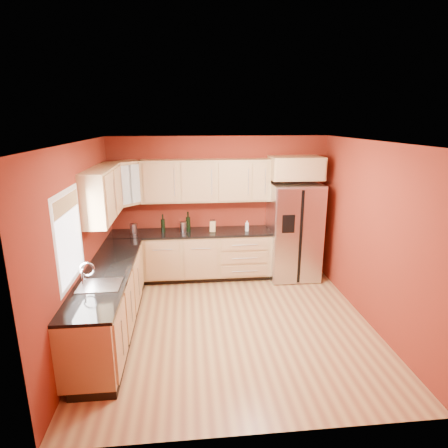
{
  "coord_description": "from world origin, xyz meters",
  "views": [
    {
      "loc": [
        -0.6,
        -4.83,
        2.87
      ],
      "look_at": [
        -0.02,
        0.9,
        1.27
      ],
      "focal_mm": 30.0,
      "sensor_mm": 36.0,
      "label": 1
    }
  ],
  "objects_px": {
    "canister_left": "(134,229)",
    "wine_bottle_a": "(163,223)",
    "knife_block": "(213,227)",
    "refrigerator": "(294,231)",
    "soap_dispenser": "(247,226)"
  },
  "relations": [
    {
      "from": "canister_left",
      "to": "wine_bottle_a",
      "type": "bearing_deg",
      "value": 5.96
    },
    {
      "from": "knife_block",
      "to": "refrigerator",
      "type": "bearing_deg",
      "value": 10.51
    },
    {
      "from": "canister_left",
      "to": "soap_dispenser",
      "type": "distance_m",
      "value": 2.03
    },
    {
      "from": "refrigerator",
      "to": "wine_bottle_a",
      "type": "distance_m",
      "value": 2.4
    },
    {
      "from": "knife_block",
      "to": "soap_dispenser",
      "type": "distance_m",
      "value": 0.62
    },
    {
      "from": "refrigerator",
      "to": "canister_left",
      "type": "xyz_separation_m",
      "value": [
        -2.9,
        0.02,
        0.12
      ]
    },
    {
      "from": "canister_left",
      "to": "wine_bottle_a",
      "type": "distance_m",
      "value": 0.52
    },
    {
      "from": "wine_bottle_a",
      "to": "knife_block",
      "type": "relative_size",
      "value": 1.68
    },
    {
      "from": "refrigerator",
      "to": "canister_left",
      "type": "relative_size",
      "value": 9.4
    },
    {
      "from": "wine_bottle_a",
      "to": "knife_block",
      "type": "height_order",
      "value": "wine_bottle_a"
    },
    {
      "from": "refrigerator",
      "to": "wine_bottle_a",
      "type": "relative_size",
      "value": 5.36
    },
    {
      "from": "canister_left",
      "to": "refrigerator",
      "type": "bearing_deg",
      "value": -0.48
    },
    {
      "from": "refrigerator",
      "to": "canister_left",
      "type": "height_order",
      "value": "refrigerator"
    },
    {
      "from": "refrigerator",
      "to": "soap_dispenser",
      "type": "xyz_separation_m",
      "value": [
        -0.88,
        0.0,
        0.13
      ]
    },
    {
      "from": "refrigerator",
      "to": "soap_dispenser",
      "type": "height_order",
      "value": "refrigerator"
    }
  ]
}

